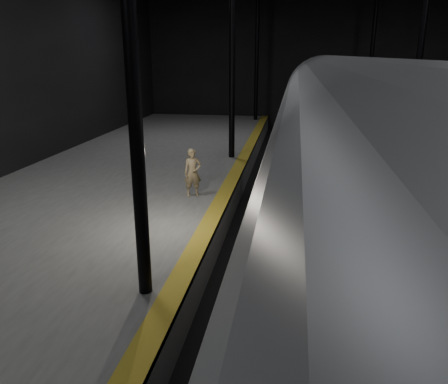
# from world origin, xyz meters

# --- Properties ---
(ground) EXTENTS (44.00, 44.00, 0.00)m
(ground) POSITION_xyz_m (0.00, 0.00, 0.00)
(ground) COLOR black
(ground) RESTS_ON ground
(platform_left) EXTENTS (9.00, 43.80, 1.00)m
(platform_left) POSITION_xyz_m (-7.50, 0.00, 0.50)
(platform_left) COLOR #51514E
(platform_left) RESTS_ON ground
(tactile_strip) EXTENTS (0.50, 43.80, 0.01)m
(tactile_strip) POSITION_xyz_m (-3.25, 0.00, 1.00)
(tactile_strip) COLOR olive
(tactile_strip) RESTS_ON platform_left
(track) EXTENTS (2.40, 43.00, 0.24)m
(track) POSITION_xyz_m (0.00, 0.00, 0.07)
(track) COLOR #3F3328
(track) RESTS_ON ground
(train) EXTENTS (2.99, 19.95, 5.33)m
(train) POSITION_xyz_m (-0.00, -3.36, 2.98)
(train) COLOR #989BA0
(train) RESTS_ON ground
(woman) EXTENTS (0.68, 0.58, 1.59)m
(woman) POSITION_xyz_m (-4.24, 2.11, 1.79)
(woman) COLOR #94805B
(woman) RESTS_ON platform_left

